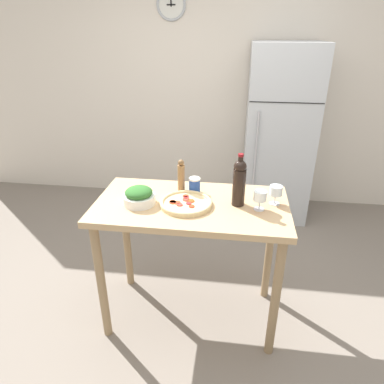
# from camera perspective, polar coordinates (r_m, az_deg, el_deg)

# --- Properties ---
(ground_plane) EXTENTS (14.00, 14.00, 0.00)m
(ground_plane) POSITION_cam_1_polar(r_m,az_deg,el_deg) (2.70, -0.10, -19.43)
(ground_plane) COLOR slate
(wall_back) EXTENTS (6.40, 0.08, 2.60)m
(wall_back) POSITION_cam_1_polar(r_m,az_deg,el_deg) (3.98, 4.06, 16.84)
(wall_back) COLOR silver
(wall_back) RESTS_ON ground_plane
(refrigerator) EXTENTS (0.68, 0.65, 1.80)m
(refrigerator) POSITION_cam_1_polar(r_m,az_deg,el_deg) (3.73, 14.25, 9.16)
(refrigerator) COLOR #B7BCC1
(refrigerator) RESTS_ON ground_plane
(prep_counter) EXTENTS (1.21, 0.65, 0.92)m
(prep_counter) POSITION_cam_1_polar(r_m,az_deg,el_deg) (2.21, -0.11, -4.97)
(prep_counter) COLOR tan
(prep_counter) RESTS_ON ground_plane
(wine_bottle) EXTENTS (0.08, 0.08, 0.33)m
(wine_bottle) POSITION_cam_1_polar(r_m,az_deg,el_deg) (2.08, 7.87, 1.73)
(wine_bottle) COLOR black
(wine_bottle) RESTS_ON prep_counter
(wine_glass_near) EXTENTS (0.08, 0.08, 0.12)m
(wine_glass_near) POSITION_cam_1_polar(r_m,az_deg,el_deg) (2.07, 11.28, -0.81)
(wine_glass_near) COLOR silver
(wine_glass_near) RESTS_ON prep_counter
(wine_glass_far) EXTENTS (0.08, 0.08, 0.12)m
(wine_glass_far) POSITION_cam_1_polar(r_m,az_deg,el_deg) (2.16, 13.80, 0.08)
(wine_glass_far) COLOR silver
(wine_glass_far) RESTS_ON prep_counter
(pepper_mill) EXTENTS (0.05, 0.05, 0.22)m
(pepper_mill) POSITION_cam_1_polar(r_m,az_deg,el_deg) (2.26, -1.81, 2.64)
(pepper_mill) COLOR olive
(pepper_mill) RESTS_ON prep_counter
(salad_bowl) EXTENTS (0.20, 0.20, 0.11)m
(salad_bowl) POSITION_cam_1_polar(r_m,az_deg,el_deg) (2.14, -8.82, -0.68)
(salad_bowl) COLOR white
(salad_bowl) RESTS_ON prep_counter
(homemade_pizza) EXTENTS (0.32, 0.32, 0.03)m
(homemade_pizza) POSITION_cam_1_polar(r_m,az_deg,el_deg) (2.11, -1.00, -1.86)
(homemade_pizza) COLOR #DBC189
(homemade_pizza) RESTS_ON prep_counter
(salt_canister) EXTENTS (0.08, 0.08, 0.10)m
(salt_canister) POSITION_cam_1_polar(r_m,az_deg,el_deg) (2.26, 0.54, 1.16)
(salt_canister) COLOR #284CA3
(salt_canister) RESTS_ON prep_counter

